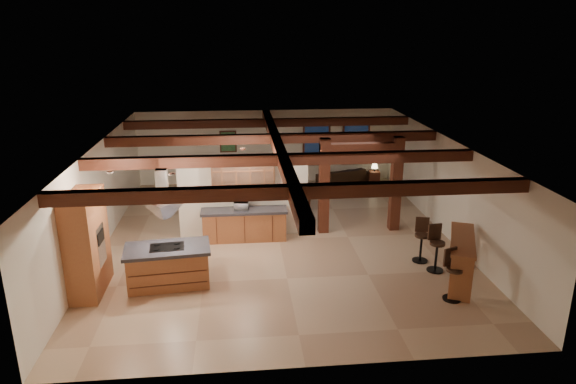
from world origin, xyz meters
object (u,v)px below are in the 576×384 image
object	(u,v)px
bar_counter	(462,253)
dining_table	(281,203)
kitchen_island	(168,266)
sofa	(343,176)

from	to	relation	value
bar_counter	dining_table	bearing A→B (deg)	126.13
kitchen_island	dining_table	world-z (taller)	kitchen_island
sofa	bar_counter	distance (m)	8.58
kitchen_island	bar_counter	world-z (taller)	bar_counter
dining_table	bar_counter	xyz separation A→B (m)	(3.93, -5.39, 0.43)
kitchen_island	bar_counter	xyz separation A→B (m)	(7.06, -0.56, 0.27)
kitchen_island	sofa	xyz separation A→B (m)	(5.91, 7.93, -0.20)
kitchen_island	dining_table	size ratio (longest dim) A/B	1.08
dining_table	bar_counter	distance (m)	6.68
kitchen_island	sofa	bearing A→B (deg)	53.33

